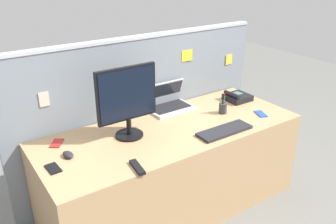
{
  "coord_description": "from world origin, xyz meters",
  "views": [
    {
      "loc": [
        -1.38,
        -1.98,
        1.93
      ],
      "look_at": [
        0.0,
        0.05,
        0.84
      ],
      "focal_mm": 37.89,
      "sensor_mm": 36.0,
      "label": 1
    }
  ],
  "objects_px": {
    "desktop_monitor": "(127,99)",
    "pen_cup": "(223,108)",
    "keyboard_main": "(224,131)",
    "computer_mouse_right_hand": "(68,155)",
    "cell_phone_red_case": "(57,143)",
    "tv_remote": "(137,167)",
    "desk_phone": "(237,97)",
    "cell_phone_blue_case": "(261,114)",
    "laptop": "(167,102)",
    "cell_phone_black_slab": "(53,168)"
  },
  "relations": [
    {
      "from": "cell_phone_blue_case",
      "to": "tv_remote",
      "type": "bearing_deg",
      "value": -152.99
    },
    {
      "from": "desktop_monitor",
      "to": "computer_mouse_right_hand",
      "type": "height_order",
      "value": "desktop_monitor"
    },
    {
      "from": "keyboard_main",
      "to": "tv_remote",
      "type": "height_order",
      "value": "keyboard_main"
    },
    {
      "from": "cell_phone_red_case",
      "to": "tv_remote",
      "type": "xyz_separation_m",
      "value": [
        0.31,
        -0.59,
        0.01
      ]
    },
    {
      "from": "cell_phone_black_slab",
      "to": "tv_remote",
      "type": "relative_size",
      "value": 0.75
    },
    {
      "from": "computer_mouse_right_hand",
      "to": "keyboard_main",
      "type": "bearing_deg",
      "value": -23.31
    },
    {
      "from": "cell_phone_black_slab",
      "to": "tv_remote",
      "type": "xyz_separation_m",
      "value": [
        0.43,
        -0.29,
        0.01
      ]
    },
    {
      "from": "desktop_monitor",
      "to": "keyboard_main",
      "type": "xyz_separation_m",
      "value": [
        0.62,
        -0.35,
        -0.28
      ]
    },
    {
      "from": "desk_phone",
      "to": "cell_phone_blue_case",
      "type": "relative_size",
      "value": 1.64
    },
    {
      "from": "laptop",
      "to": "computer_mouse_right_hand",
      "type": "bearing_deg",
      "value": -162.7
    },
    {
      "from": "laptop",
      "to": "cell_phone_red_case",
      "type": "bearing_deg",
      "value": -174.57
    },
    {
      "from": "cell_phone_black_slab",
      "to": "laptop",
      "type": "bearing_deg",
      "value": 16.21
    },
    {
      "from": "keyboard_main",
      "to": "cell_phone_red_case",
      "type": "distance_m",
      "value": 1.21
    },
    {
      "from": "keyboard_main",
      "to": "pen_cup",
      "type": "relative_size",
      "value": 2.48
    },
    {
      "from": "pen_cup",
      "to": "desktop_monitor",
      "type": "bearing_deg",
      "value": 174.46
    },
    {
      "from": "desk_phone",
      "to": "tv_remote",
      "type": "height_order",
      "value": "desk_phone"
    },
    {
      "from": "cell_phone_blue_case",
      "to": "cell_phone_black_slab",
      "type": "bearing_deg",
      "value": -164.3
    },
    {
      "from": "desk_phone",
      "to": "cell_phone_blue_case",
      "type": "distance_m",
      "value": 0.34
    },
    {
      "from": "laptop",
      "to": "cell_phone_blue_case",
      "type": "bearing_deg",
      "value": -44.4
    },
    {
      "from": "cell_phone_black_slab",
      "to": "desk_phone",
      "type": "bearing_deg",
      "value": 2.77
    },
    {
      "from": "pen_cup",
      "to": "tv_remote",
      "type": "distance_m",
      "value": 1.06
    },
    {
      "from": "laptop",
      "to": "cell_phone_black_slab",
      "type": "xyz_separation_m",
      "value": [
        -1.12,
        -0.4,
        -0.05
      ]
    },
    {
      "from": "laptop",
      "to": "tv_remote",
      "type": "bearing_deg",
      "value": -135.14
    },
    {
      "from": "desktop_monitor",
      "to": "cell_phone_blue_case",
      "type": "height_order",
      "value": "desktop_monitor"
    },
    {
      "from": "tv_remote",
      "to": "computer_mouse_right_hand",
      "type": "bearing_deg",
      "value": 136.48
    },
    {
      "from": "keyboard_main",
      "to": "cell_phone_blue_case",
      "type": "xyz_separation_m",
      "value": [
        0.47,
        0.07,
        -0.01
      ]
    },
    {
      "from": "laptop",
      "to": "tv_remote",
      "type": "relative_size",
      "value": 2.22
    },
    {
      "from": "keyboard_main",
      "to": "pen_cup",
      "type": "xyz_separation_m",
      "value": [
        0.22,
        0.27,
        0.04
      ]
    },
    {
      "from": "desk_phone",
      "to": "tv_remote",
      "type": "xyz_separation_m",
      "value": [
        -1.31,
        -0.47,
        -0.02
      ]
    },
    {
      "from": "computer_mouse_right_hand",
      "to": "pen_cup",
      "type": "height_order",
      "value": "pen_cup"
    },
    {
      "from": "keyboard_main",
      "to": "laptop",
      "type": "bearing_deg",
      "value": 99.02
    },
    {
      "from": "computer_mouse_right_hand",
      "to": "laptop",
      "type": "bearing_deg",
      "value": 9.91
    },
    {
      "from": "cell_phone_blue_case",
      "to": "tv_remote",
      "type": "relative_size",
      "value": 0.75
    },
    {
      "from": "tv_remote",
      "to": "laptop",
      "type": "bearing_deg",
      "value": 52.31
    },
    {
      "from": "desktop_monitor",
      "to": "tv_remote",
      "type": "height_order",
      "value": "desktop_monitor"
    },
    {
      "from": "cell_phone_blue_case",
      "to": "desk_phone",
      "type": "bearing_deg",
      "value": 101.29
    },
    {
      "from": "laptop",
      "to": "cell_phone_black_slab",
      "type": "relative_size",
      "value": 2.97
    },
    {
      "from": "pen_cup",
      "to": "tv_remote",
      "type": "relative_size",
      "value": 1.05
    },
    {
      "from": "desk_phone",
      "to": "computer_mouse_right_hand",
      "type": "xyz_separation_m",
      "value": [
        -1.61,
        -0.1,
        -0.01
      ]
    },
    {
      "from": "desk_phone",
      "to": "cell_phone_blue_case",
      "type": "height_order",
      "value": "desk_phone"
    },
    {
      "from": "desktop_monitor",
      "to": "cell_phone_red_case",
      "type": "bearing_deg",
      "value": 160.22
    },
    {
      "from": "desk_phone",
      "to": "pen_cup",
      "type": "bearing_deg",
      "value": -155.56
    },
    {
      "from": "keyboard_main",
      "to": "cell_phone_black_slab",
      "type": "bearing_deg",
      "value": 170.06
    },
    {
      "from": "computer_mouse_right_hand",
      "to": "pen_cup",
      "type": "bearing_deg",
      "value": -9.08
    },
    {
      "from": "laptop",
      "to": "cell_phone_blue_case",
      "type": "distance_m",
      "value": 0.79
    },
    {
      "from": "desktop_monitor",
      "to": "pen_cup",
      "type": "xyz_separation_m",
      "value": [
        0.84,
        -0.08,
        -0.24
      ]
    },
    {
      "from": "desk_phone",
      "to": "laptop",
      "type": "bearing_deg",
      "value": 161.11
    },
    {
      "from": "cell_phone_red_case",
      "to": "cell_phone_blue_case",
      "type": "relative_size",
      "value": 0.98
    },
    {
      "from": "keyboard_main",
      "to": "cell_phone_black_slab",
      "type": "xyz_separation_m",
      "value": [
        -1.22,
        0.22,
        -0.01
      ]
    },
    {
      "from": "keyboard_main",
      "to": "computer_mouse_right_hand",
      "type": "relative_size",
      "value": 4.41
    }
  ]
}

